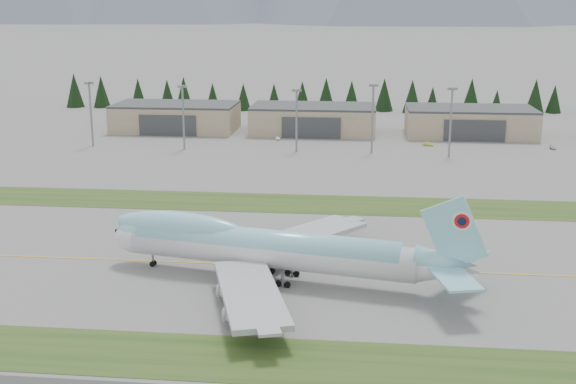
# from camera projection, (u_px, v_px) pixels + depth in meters

# --- Properties ---
(ground) EXTENTS (7000.00, 7000.00, 0.00)m
(ground) POSITION_uv_depth(u_px,v_px,m) (337.00, 268.00, 137.54)
(ground) COLOR slate
(ground) RESTS_ON ground
(grass_strip_near) EXTENTS (400.00, 14.00, 0.08)m
(grass_strip_near) POSITION_uv_depth(u_px,v_px,m) (327.00, 363.00, 100.95)
(grass_strip_near) COLOR #284619
(grass_strip_near) RESTS_ON ground
(grass_strip_far) EXTENTS (400.00, 18.00, 0.08)m
(grass_strip_far) POSITION_uv_depth(u_px,v_px,m) (344.00, 205.00, 180.86)
(grass_strip_far) COLOR #284619
(grass_strip_far) RESTS_ON ground
(taxiway_line_main) EXTENTS (400.00, 0.40, 0.02)m
(taxiway_line_main) POSITION_uv_depth(u_px,v_px,m) (337.00, 268.00, 137.54)
(taxiway_line_main) COLOR gold
(taxiway_line_main) RESTS_ON ground
(boeing_747_freighter) EXTENTS (70.66, 59.58, 18.53)m
(boeing_747_freighter) POSITION_uv_depth(u_px,v_px,m) (266.00, 247.00, 130.45)
(boeing_747_freighter) COLOR silver
(boeing_747_freighter) RESTS_ON ground
(hangar_left) EXTENTS (48.00, 26.60, 10.80)m
(hangar_left) POSITION_uv_depth(u_px,v_px,m) (176.00, 117.00, 287.49)
(hangar_left) COLOR #9C8E6D
(hangar_left) RESTS_ON ground
(hangar_center) EXTENTS (48.00, 26.60, 10.80)m
(hangar_center) POSITION_uv_depth(u_px,v_px,m) (314.00, 119.00, 281.99)
(hangar_center) COLOR #9C8E6D
(hangar_center) RESTS_ON ground
(hangar_right) EXTENTS (48.00, 26.60, 10.80)m
(hangar_right) POSITION_uv_depth(u_px,v_px,m) (470.00, 122.00, 275.99)
(hangar_right) COLOR #9C8E6D
(hangar_right) RESTS_ON ground
(floodlight_masts) EXTENTS (127.03, 8.69, 23.13)m
(floodlight_masts) POSITION_uv_depth(u_px,v_px,m) (276.00, 106.00, 243.73)
(floodlight_masts) COLOR gray
(floodlight_masts) RESTS_ON ground
(service_vehicle_a) EXTENTS (2.55, 4.07, 1.29)m
(service_vehicle_a) POSITION_uv_depth(u_px,v_px,m) (278.00, 140.00, 267.97)
(service_vehicle_a) COLOR white
(service_vehicle_a) RESTS_ON ground
(service_vehicle_b) EXTENTS (4.06, 2.49, 1.26)m
(service_vehicle_b) POSITION_uv_depth(u_px,v_px,m) (428.00, 146.00, 256.98)
(service_vehicle_b) COLOR #B9CA32
(service_vehicle_b) RESTS_ON ground
(service_vehicle_c) EXTENTS (1.68, 4.03, 1.16)m
(service_vehicle_c) POSITION_uv_depth(u_px,v_px,m) (553.00, 149.00, 251.01)
(service_vehicle_c) COLOR #B2B2B7
(service_vehicle_c) RESTS_ON ground
(conifer_belt) EXTENTS (278.08, 15.19, 16.59)m
(conifer_belt) POSITION_uv_depth(u_px,v_px,m) (342.00, 95.00, 339.65)
(conifer_belt) COLOR black
(conifer_belt) RESTS_ON ground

